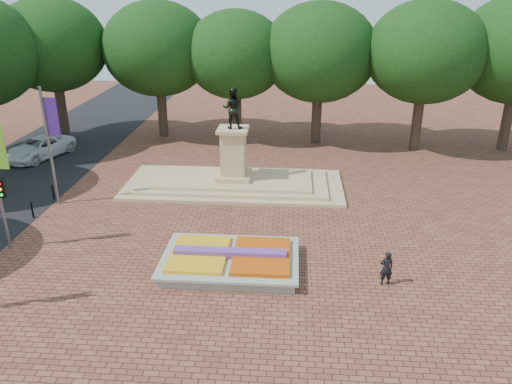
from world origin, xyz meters
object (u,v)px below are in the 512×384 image
at_px(flower_bed, 231,260).
at_px(van, 39,148).
at_px(monument, 234,174).
at_px(pedestrian, 386,268).

xyz_separation_m(flower_bed, van, (-16.35, 14.68, 0.40)).
xyz_separation_m(monument, pedestrian, (7.93, -10.89, -0.08)).
height_order(monument, pedestrian, monument).
bearing_deg(flower_bed, van, 138.08).
bearing_deg(flower_bed, pedestrian, -7.37).
height_order(flower_bed, monument, monument).
xyz_separation_m(monument, van, (-15.32, 4.68, -0.10)).
distance_m(monument, van, 16.02).
distance_m(flower_bed, van, 21.98).
height_order(flower_bed, van, van).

